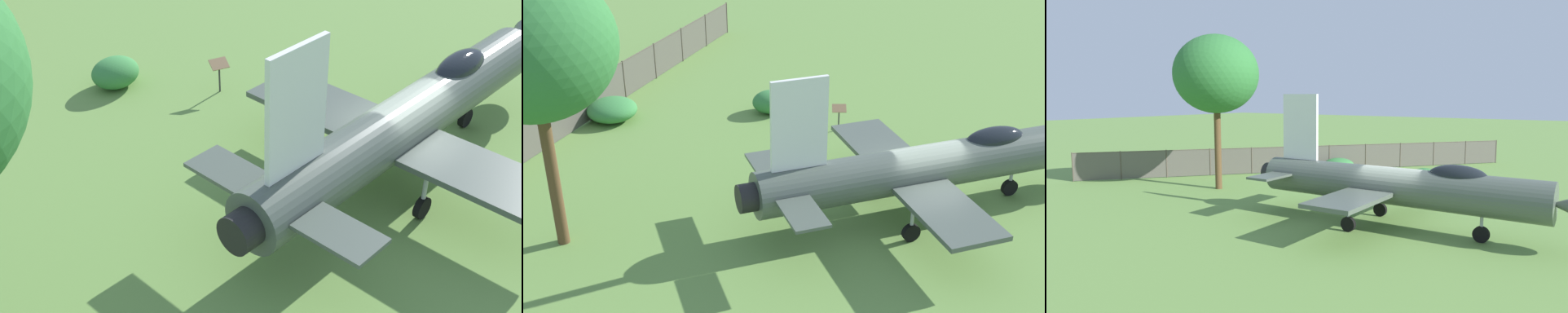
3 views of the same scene
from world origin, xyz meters
The scene contains 4 objects.
ground_plane centered at (0.00, 0.00, 0.00)m, with size 200.00×200.00×0.00m, color #668E42.
display_jet centered at (0.01, -0.34, 1.78)m, with size 8.69×13.75×5.40m.
shrub_near_fence centered at (9.82, 2.36, 0.51)m, with size 1.40×1.66×1.03m.
info_plaque centered at (7.06, 0.18, 0.85)m, with size 0.57×0.69×1.14m.
Camera 1 is at (-8.24, 13.92, 11.16)m, focal length 48.01 mm.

